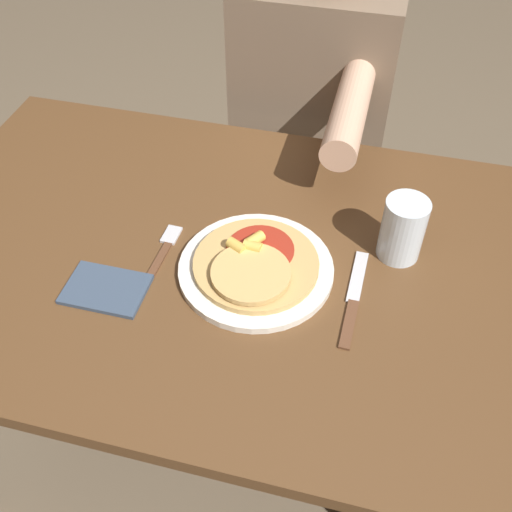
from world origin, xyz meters
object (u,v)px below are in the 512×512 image
Objects in this scene: dining_table at (245,294)px; drinking_glass at (403,229)px; pizza at (255,264)px; person_diner at (313,107)px; plate at (256,269)px; fork at (162,254)px; knife at (354,298)px.

drinking_glass reaches higher than dining_table.
pizza is 0.19× the size of person_diner.
pizza is (-0.00, -0.00, 0.02)m from plate.
fork is 0.43m from drinking_glass.
pizza is 0.99× the size of knife.
dining_table is 5.83× the size of knife.
plate is at bearing -155.55° from drinking_glass.
fork is at bearing -167.41° from dining_table.
fork is at bearing 177.12° from knife.
person_diner reaches higher than plate.
plate is 1.54× the size of fork.
fork is at bearing -179.08° from plate.
pizza is at bearing -101.50° from plate.
person_diner reaches higher than pizza.
drinking_glass reaches higher than knife.
person_diner reaches higher than drinking_glass.
drinking_glass is at bearing 24.45° from plate.
knife is at bearing -115.65° from drinking_glass.
drinking_glass is (0.41, 0.11, 0.06)m from fork.
dining_table is 0.58m from person_diner.
plate is 1.23× the size of knife.
pizza reaches higher than dining_table.
drinking_glass is at bearing 25.31° from pizza.
dining_table is at bearing 130.06° from pizza.
knife is at bearing -5.08° from pizza.
dining_table is 0.32m from drinking_glass.
fork is at bearing -164.99° from drinking_glass.
dining_table is at bearing -163.70° from drinking_glass.
drinking_glass reaches higher than fork.
fork reaches higher than dining_table.
drinking_glass is 0.57m from person_diner.
dining_table is 0.12m from plate.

